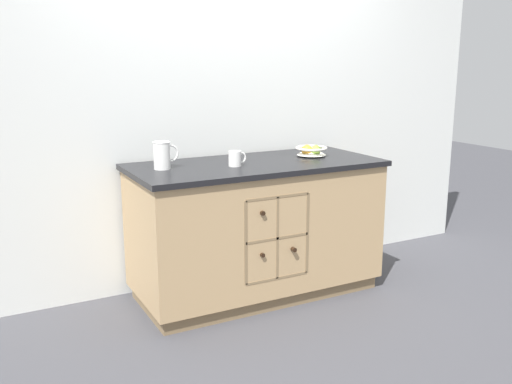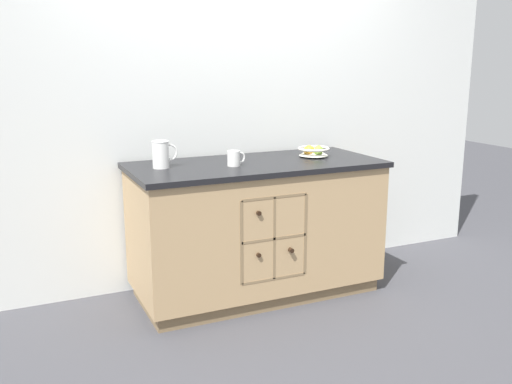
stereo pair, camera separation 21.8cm
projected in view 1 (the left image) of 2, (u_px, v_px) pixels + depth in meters
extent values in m
plane|color=#424247|center=(256.00, 292.00, 3.95)|extent=(14.00, 14.00, 0.00)
cube|color=silver|center=(228.00, 102.00, 4.03)|extent=(4.40, 0.06, 2.55)
cube|color=olive|center=(256.00, 286.00, 3.94)|extent=(1.56, 0.65, 0.09)
cube|color=tan|center=(256.00, 225.00, 3.84)|extent=(1.62, 0.71, 0.79)
cube|color=black|center=(256.00, 165.00, 3.75)|extent=(1.66, 0.75, 0.03)
cube|color=olive|center=(270.00, 234.00, 3.60)|extent=(0.44, 0.01, 0.53)
cube|color=olive|center=(242.00, 241.00, 3.46)|extent=(0.02, 0.10, 0.53)
cube|color=olive|center=(303.00, 231.00, 3.66)|extent=(0.02, 0.10, 0.53)
cube|color=olive|center=(273.00, 276.00, 3.62)|extent=(0.44, 0.10, 0.02)
cube|color=olive|center=(274.00, 236.00, 3.56)|extent=(0.44, 0.10, 0.02)
cube|color=olive|center=(274.00, 195.00, 3.50)|extent=(0.44, 0.10, 0.02)
cube|color=olive|center=(274.00, 236.00, 3.56)|extent=(0.02, 0.10, 0.53)
cylinder|color=black|center=(248.00, 246.00, 3.64)|extent=(0.07, 0.21, 0.07)
cylinder|color=black|center=(260.00, 253.00, 3.51)|extent=(0.03, 0.09, 0.03)
cylinder|color=black|center=(280.00, 242.00, 3.72)|extent=(0.08, 0.20, 0.08)
cylinder|color=black|center=(292.00, 248.00, 3.59)|extent=(0.03, 0.08, 0.03)
cylinder|color=black|center=(250.00, 207.00, 3.57)|extent=(0.08, 0.20, 0.08)
cylinder|color=black|center=(260.00, 212.00, 3.45)|extent=(0.03, 0.08, 0.03)
cylinder|color=silver|center=(311.00, 155.00, 3.98)|extent=(0.10, 0.10, 0.01)
cone|color=silver|center=(311.00, 151.00, 3.98)|extent=(0.20, 0.20, 0.06)
torus|color=silver|center=(311.00, 148.00, 3.97)|extent=(0.22, 0.22, 0.02)
sphere|color=gold|center=(307.00, 150.00, 3.95)|extent=(0.08, 0.08, 0.08)
sphere|color=#7FA838|center=(316.00, 151.00, 3.93)|extent=(0.06, 0.06, 0.06)
sphere|color=#7FA838|center=(316.00, 150.00, 3.99)|extent=(0.07, 0.07, 0.07)
cylinder|color=white|center=(162.00, 155.00, 3.49)|extent=(0.10, 0.10, 0.17)
torus|color=white|center=(161.00, 142.00, 3.47)|extent=(0.11, 0.11, 0.01)
torus|color=white|center=(170.00, 153.00, 3.52)|extent=(0.11, 0.01, 0.11)
cylinder|color=white|center=(235.00, 159.00, 3.60)|extent=(0.08, 0.08, 0.10)
torus|color=white|center=(241.00, 158.00, 3.62)|extent=(0.07, 0.01, 0.07)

